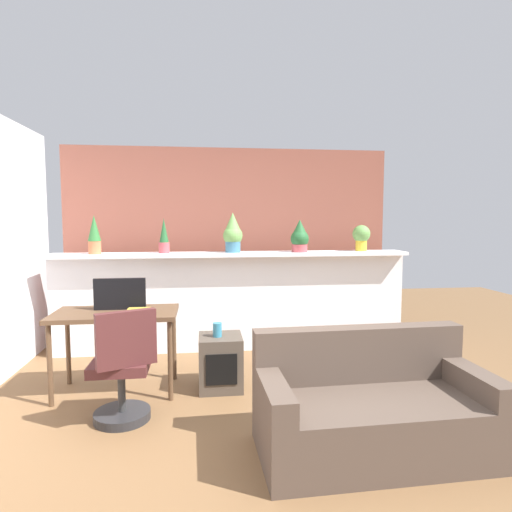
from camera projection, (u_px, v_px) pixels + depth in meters
name	position (u px, v px, depth m)	size (l,w,h in m)	color
ground_plane	(252.00, 429.00, 3.26)	(12.00, 12.00, 0.00)	brown
divider_wall	(233.00, 303.00, 5.19)	(4.20, 0.16, 1.15)	white
plant_shelf	(233.00, 254.00, 5.09)	(4.20, 0.39, 0.04)	white
brick_wall_behind	(230.00, 244.00, 5.72)	(4.20, 0.10, 2.50)	brown
potted_plant_0	(94.00, 234.00, 4.85)	(0.14, 0.14, 0.44)	#C66B42
potted_plant_1	(164.00, 237.00, 4.99)	(0.12, 0.12, 0.41)	#B7474C
potted_plant_2	(233.00, 233.00, 5.09)	(0.23, 0.23, 0.47)	#386B84
potted_plant_3	(300.00, 237.00, 5.14)	(0.22, 0.22, 0.39)	#B7474C
potted_plant_4	(361.00, 236.00, 5.30)	(0.22, 0.22, 0.32)	gold
desk	(116.00, 321.00, 3.91)	(1.10, 0.60, 0.75)	brown
tv_monitor	(120.00, 294.00, 3.97)	(0.47, 0.04, 0.29)	black
office_chair	(123.00, 374.00, 3.33)	(0.51, 0.52, 0.91)	#262628
side_cube_shelf	(221.00, 362.00, 4.02)	(0.40, 0.41, 0.50)	#4C4238
vase_on_shelf	(217.00, 330.00, 3.97)	(0.08, 0.08, 0.13)	teal
book_on_desk	(139.00, 311.00, 3.85)	(0.20, 0.13, 0.04)	gold
couch	(372.00, 410.00, 2.95)	(1.58, 0.80, 0.80)	brown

